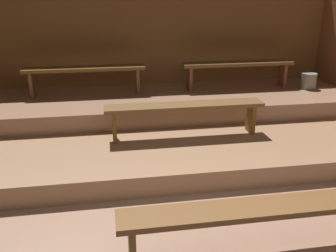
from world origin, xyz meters
The scene contains 9 objects.
ground centered at (0.00, 2.34, -0.04)m, with size 6.86×5.49×0.08m, color #A27962.
wall_back centered at (0.00, 4.72, 1.18)m, with size 6.86×0.06×2.35m, color olive.
platform_lower centered at (0.00, 3.16, 0.13)m, with size 6.06×3.06×0.25m, color #A47A58.
platform_middle centered at (0.00, 3.86, 0.38)m, with size 6.06×1.65×0.25m, color tan.
bench_floor_center centered at (0.15, 0.64, 0.37)m, with size 2.13×0.30×0.45m.
bench_lower_center centered at (0.05, 2.70, 0.62)m, with size 2.07×0.30×0.45m.
bench_middle_left centered at (-1.25, 4.11, 0.87)m, with size 1.88×0.30×0.45m.
bench_middle_right centered at (1.25, 4.11, 0.87)m, with size 1.88×0.30×0.45m.
pail_middle centered at (2.45, 3.88, 0.63)m, with size 0.25×0.25×0.26m, color gray.
Camera 1 is at (-0.92, -1.79, 2.09)m, focal length 39.61 mm.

